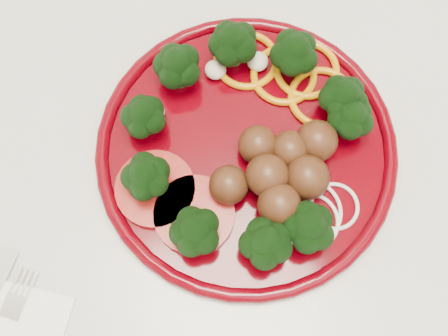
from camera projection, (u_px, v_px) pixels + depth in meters
name	position (u px, v px, depth m)	size (l,w,h in m)	color
counter	(296.00, 196.00, 1.02)	(2.40, 0.60, 0.90)	silver
plate	(250.00, 146.00, 0.54)	(0.30, 0.30, 0.06)	#4A0006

